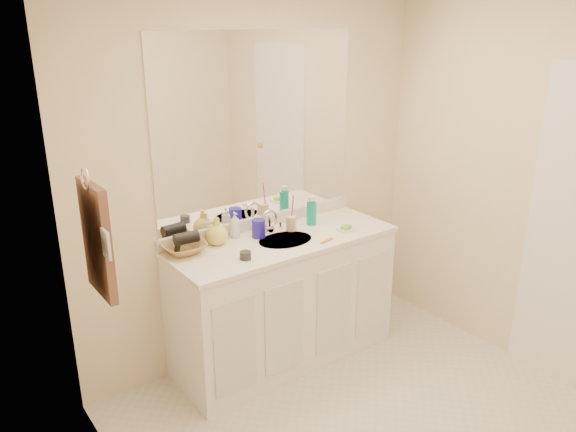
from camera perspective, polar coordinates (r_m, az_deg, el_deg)
The scene contains 25 objects.
wall_back at distance 3.73m, azimuth -2.96°, elevation 3.51°, with size 2.60×0.02×2.40m, color #F5E3BF.
wall_left at distance 2.09m, azimuth -13.21°, elevation -10.33°, with size 0.02×2.60×2.40m, color #F5E3BF.
wall_right at distance 3.82m, azimuth 25.17°, elevation 2.04°, with size 0.02×2.60×2.40m, color #F5E3BF.
vanity_cabinet at distance 3.81m, azimuth -0.45°, elevation -8.69°, with size 1.50×0.55×0.85m, color white.
countertop at distance 3.63m, azimuth -0.47°, elevation -2.55°, with size 1.52×0.57×0.03m, color white.
backsplash at distance 3.81m, azimuth -2.76°, elevation -0.59°, with size 1.52×0.03×0.08m, color silver.
sink_basin at distance 3.61m, azimuth -0.28°, elevation -2.60°, with size 0.37×0.37×0.02m, color beige.
faucet at distance 3.72m, azimuth -1.91°, elevation -0.80°, with size 0.02×0.02×0.11m, color silver.
mirror at distance 3.65m, azimuth -3.01°, elevation 8.94°, with size 1.48×0.01×1.20m, color white.
blue_mug at distance 3.63m, azimuth -3.00°, elevation -1.27°, with size 0.09×0.09×0.12m, color #2017A4.
tan_cup at distance 3.75m, azimuth 0.32°, elevation -0.74°, with size 0.07×0.07×0.10m, color beige.
toothbrush at distance 3.72m, azimuth 0.45°, elevation 0.76°, with size 0.01×0.01×0.20m, color #DA3990.
mouthwash_bottle at distance 3.85m, azimuth 2.40°, elevation 0.27°, with size 0.07×0.07×0.16m, color #0C9885.
soap_dish at distance 3.78m, azimuth 5.92°, elevation -1.39°, with size 0.11×0.09×0.01m, color silver.
green_soap at distance 3.77m, azimuth 5.93°, elevation -1.14°, with size 0.07×0.05×0.02m, color #7CCE32.
orange_comb at distance 3.59m, azimuth 3.96°, elevation -2.52°, with size 0.11×0.02×0.00m, color orange.
dark_jar at distance 3.32m, azimuth -4.35°, elevation -4.01°, with size 0.07×0.07×0.05m, color #28292E.
soap_bottle_white at distance 3.63m, azimuth -5.41°, elevation -0.91°, with size 0.07×0.07×0.17m, color white.
soap_bottle_cream at distance 3.56m, azimuth -7.31°, elevation -1.44°, with size 0.07×0.08×0.16m, color #FCF6CE.
soap_bottle_yellow at distance 3.53m, azimuth -7.26°, elevation -1.51°, with size 0.14×0.14×0.18m, color #E7DC5A.
wicker_basket at distance 3.46m, azimuth -10.53°, elevation -3.18°, with size 0.26×0.26×0.06m, color olive.
hair_dryer at distance 3.44m, azimuth -10.29°, elevation -2.21°, with size 0.07×0.07×0.15m, color black.
towel_ring at distance 2.66m, azimuth -19.94°, elevation 3.62°, with size 0.11×0.11×0.01m, color silver.
hand_towel at distance 2.76m, azimuth -18.83°, elevation -2.31°, with size 0.04×0.32×0.55m, color #4D3329.
switch_plate at distance 2.55m, azimuth -18.01°, elevation -2.73°, with size 0.01×0.09×0.13m, color silver.
Camera 1 is at (-1.97, -1.70, 2.22)m, focal length 35.00 mm.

